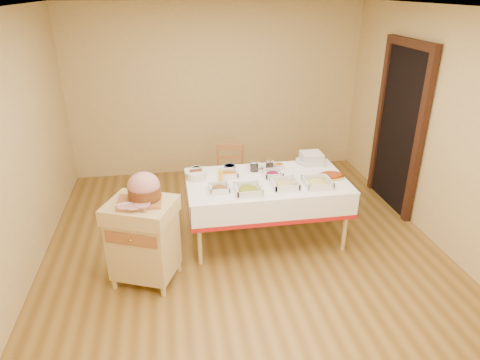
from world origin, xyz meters
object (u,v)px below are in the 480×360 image
(butcher_cart, at_px, (143,237))
(plate_stack, at_px, (311,158))
(dining_table, at_px, (266,192))
(preserve_jar_right, at_px, (270,165))
(preserve_jar_left, at_px, (254,166))
(bread_basket, at_px, (196,175))
(dining_chair, at_px, (230,176))
(ham_on_board, at_px, (143,189))
(mustard_bottle, at_px, (221,176))
(brass_platter, at_px, (331,176))

(butcher_cart, height_order, plate_stack, plate_stack)
(dining_table, xyz_separation_m, preserve_jar_right, (0.10, 0.28, 0.22))
(preserve_jar_left, relative_size, bread_basket, 0.55)
(dining_chair, relative_size, plate_stack, 3.39)
(preserve_jar_right, height_order, bread_basket, preserve_jar_right)
(dining_table, distance_m, butcher_cart, 1.51)
(preserve_jar_left, xyz_separation_m, plate_stack, (0.75, 0.12, 0.01))
(dining_chair, bearing_deg, bread_basket, -125.01)
(ham_on_board, height_order, plate_stack, ham_on_board)
(dining_chair, height_order, preserve_jar_right, preserve_jar_right)
(bread_basket, xyz_separation_m, plate_stack, (1.45, 0.22, 0.02))
(dining_table, relative_size, mustard_bottle, 11.53)
(mustard_bottle, bearing_deg, preserve_jar_right, 20.83)
(brass_platter, bearing_deg, bread_basket, 171.44)
(butcher_cart, xyz_separation_m, dining_chair, (1.09, 1.49, -0.07))
(preserve_jar_left, xyz_separation_m, preserve_jar_right, (0.19, 0.00, -0.00))
(dining_chair, xyz_separation_m, preserve_jar_right, (0.39, -0.61, 0.38))
(preserve_jar_right, bearing_deg, butcher_cart, -149.46)
(plate_stack, xyz_separation_m, brass_platter, (0.09, -0.45, -0.05))
(dining_chair, distance_m, preserve_jar_left, 0.75)
(dining_table, height_order, butcher_cart, butcher_cart)
(preserve_jar_left, height_order, brass_platter, preserve_jar_left)
(ham_on_board, distance_m, mustard_bottle, 1.04)
(dining_chair, relative_size, brass_platter, 2.74)
(dining_table, height_order, bread_basket, bread_basket)
(bread_basket, bearing_deg, preserve_jar_left, 8.06)
(dining_chair, xyz_separation_m, ham_on_board, (-1.05, -1.45, 0.58))
(ham_on_board, height_order, preserve_jar_right, ham_on_board)
(preserve_jar_left, distance_m, mustard_bottle, 0.49)
(butcher_cart, distance_m, mustard_bottle, 1.12)
(dining_chair, bearing_deg, preserve_jar_right, -57.56)
(preserve_jar_right, height_order, plate_stack, plate_stack)
(dining_table, xyz_separation_m, dining_chair, (-0.29, 0.89, -0.16))
(dining_chair, distance_m, bread_basket, 0.95)
(ham_on_board, height_order, mustard_bottle, ham_on_board)
(ham_on_board, bearing_deg, preserve_jar_right, 30.29)
(preserve_jar_left, bearing_deg, ham_on_board, -146.23)
(ham_on_board, relative_size, plate_stack, 1.74)
(preserve_jar_right, bearing_deg, brass_platter, -27.38)
(butcher_cart, relative_size, bread_basket, 3.74)
(ham_on_board, height_order, bread_basket, ham_on_board)
(dining_table, xyz_separation_m, brass_platter, (0.74, -0.06, 0.18))
(mustard_bottle, distance_m, bread_basket, 0.30)
(dining_chair, height_order, mustard_bottle, mustard_bottle)
(bread_basket, bearing_deg, butcher_cart, -127.51)
(dining_table, distance_m, brass_platter, 0.77)
(brass_platter, bearing_deg, preserve_jar_right, 152.62)
(dining_chair, bearing_deg, plate_stack, -27.62)
(mustard_bottle, relative_size, brass_platter, 0.51)
(butcher_cart, distance_m, dining_chair, 1.84)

